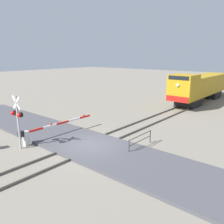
{
  "coord_description": "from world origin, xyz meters",
  "views": [
    {
      "loc": [
        11.04,
        -10.48,
        6.26
      ],
      "look_at": [
        -1.0,
        3.66,
        1.65
      ],
      "focal_mm": 36.93,
      "sensor_mm": 36.0,
      "label": 1
    }
  ],
  "objects": [
    {
      "name": "crossing_signal",
      "position": [
        -3.33,
        -3.31,
        2.26
      ],
      "size": [
        1.18,
        0.33,
        3.69
      ],
      "color": "#ADADB2",
      "rests_on": "ground_plane"
    },
    {
      "name": "crossing_gate",
      "position": [
        -3.54,
        -1.69,
        0.74
      ],
      "size": [
        0.36,
        6.78,
        1.17
      ],
      "color": "silver",
      "rests_on": "ground_plane"
    },
    {
      "name": "road_surface",
      "position": [
        0.0,
        0.0,
        0.08
      ],
      "size": [
        36.0,
        4.61,
        0.17
      ],
      "primitive_type": "cube",
      "color": "#47474C",
      "rests_on": "ground_plane"
    },
    {
      "name": "rail_track_right",
      "position": [
        0.72,
        0.0,
        0.07
      ],
      "size": [
        0.08,
        80.0,
        0.15
      ],
      "primitive_type": "cube",
      "color": "#59544C",
      "rests_on": "ground_plane"
    },
    {
      "name": "ground_plane",
      "position": [
        0.0,
        0.0,
        0.0
      ],
      "size": [
        160.0,
        160.0,
        0.0
      ],
      "primitive_type": "plane",
      "color": "gray"
    },
    {
      "name": "locomotive",
      "position": [
        0.0,
        21.15,
        2.12
      ],
      "size": [
        2.81,
        15.16,
        4.06
      ],
      "color": "black",
      "rests_on": "ground_plane"
    },
    {
      "name": "rail_track_left",
      "position": [
        -0.72,
        0.0,
        0.07
      ],
      "size": [
        0.08,
        80.0,
        0.15
      ],
      "primitive_type": "cube",
      "color": "#59544C",
      "rests_on": "ground_plane"
    },
    {
      "name": "guard_railing",
      "position": [
        2.86,
        2.13,
        0.62
      ],
      "size": [
        0.08,
        2.72,
        0.95
      ],
      "color": "#4C4742",
      "rests_on": "ground_plane"
    }
  ]
}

